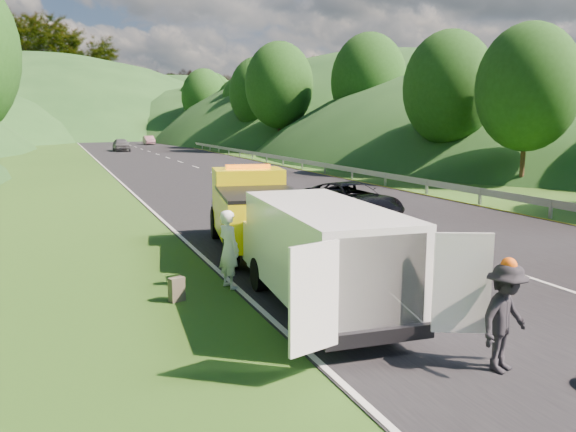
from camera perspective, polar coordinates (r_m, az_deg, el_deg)
name	(u,v)px	position (r m, az deg, el deg)	size (l,w,h in m)	color
ground	(401,280)	(14.01, 11.39, -6.39)	(320.00, 320.00, 0.00)	#38661E
road_surface	(180,162)	(52.34, -10.89, 5.42)	(14.00, 200.00, 0.02)	black
guardrail	(220,153)	(66.20, -6.91, 6.40)	(0.06, 140.00, 1.52)	gray
tree_line_right	(295,148)	(77.51, 0.70, 6.96)	(14.00, 140.00, 14.00)	#1F4D16
hills_backdrop	(114,135)	(146.54, -17.23, 7.87)	(201.00, 288.60, 44.00)	#2D5B23
tow_truck	(254,210)	(16.61, -3.50, 0.60)	(3.06, 6.02, 2.47)	black
white_van	(320,250)	(11.43, 3.30, -3.49)	(3.36, 6.35, 2.18)	black
woman	(230,288)	(13.17, -5.95, -7.28)	(0.66, 0.48, 1.81)	white
child	(320,288)	(13.13, 3.24, -7.30)	(0.51, 0.40, 1.05)	tan
worker	(502,371)	(9.62, 20.87, -14.53)	(1.10, 0.63, 1.71)	black
suitcase	(177,289)	(12.34, -11.24, -7.33)	(0.33, 0.18, 0.53)	brown
passing_suv	(351,217)	(22.59, 6.42, -0.09)	(2.23, 4.83, 1.34)	black
dist_car_a	(122,151)	(72.00, -16.55, 6.34)	(1.85, 4.59, 1.56)	#494B4E
dist_car_b	(149,145)	(89.48, -13.93, 7.05)	(1.39, 3.97, 1.31)	#7E545E
dist_car_c	(120,140)	(108.69, -16.74, 7.37)	(2.08, 5.11, 1.48)	#87435F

